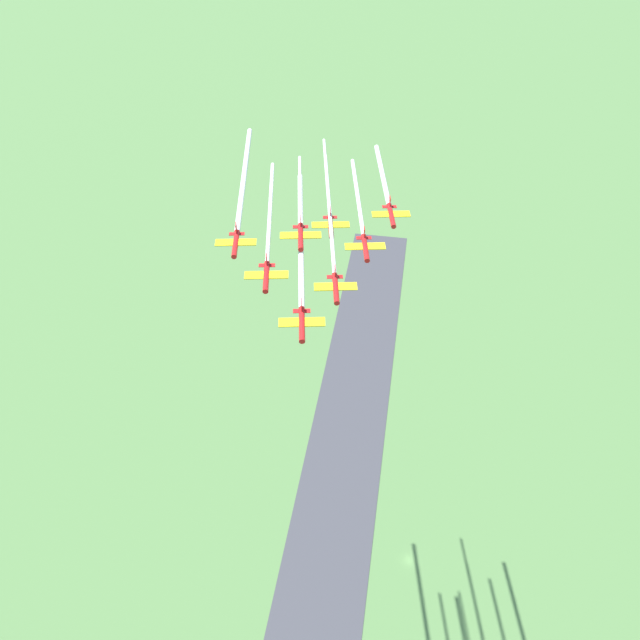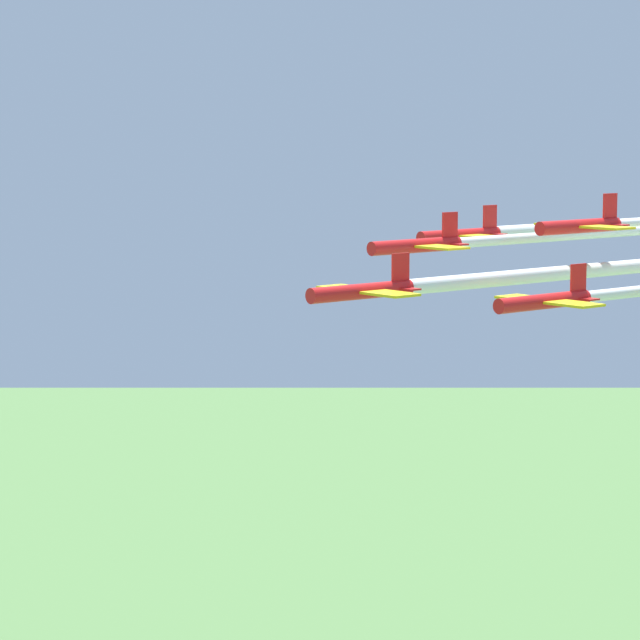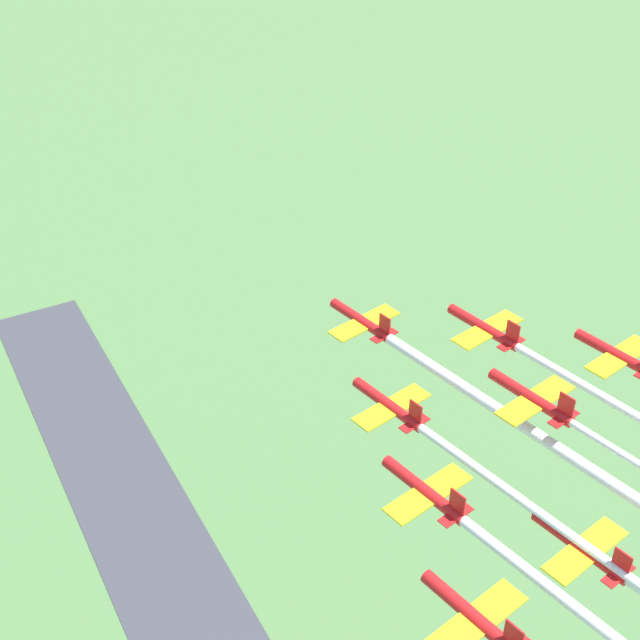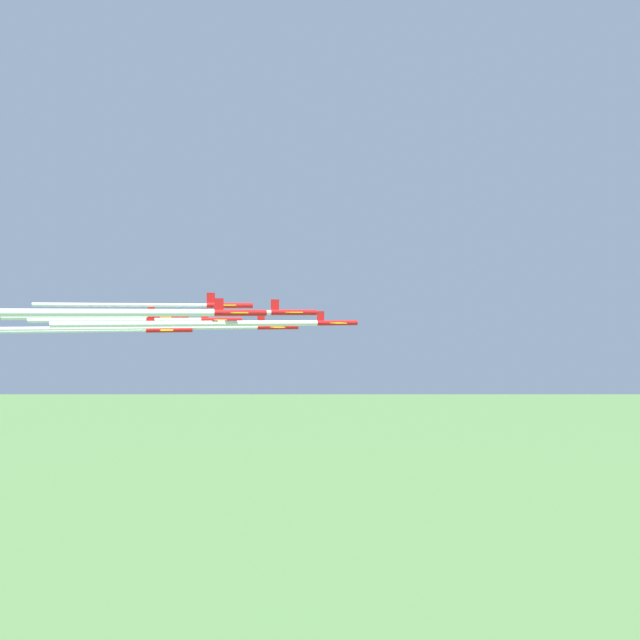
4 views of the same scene
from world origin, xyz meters
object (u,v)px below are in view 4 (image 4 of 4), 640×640
at_px(jet_1, 276,327).
at_px(jet_7, 168,330).
at_px(jet_2, 292,312).
at_px(jet_3, 220,320).
at_px(jet_0, 336,323).
at_px(jet_4, 228,305).
at_px(jet_5, 239,313).
at_px(jet_6, 167,317).

bearing_deg(jet_1, jet_7, -90.00).
relative_size(jet_1, jet_2, 1.00).
bearing_deg(jet_3, jet_7, -59.53).
height_order(jet_1, jet_2, jet_2).
height_order(jet_0, jet_2, jet_2).
bearing_deg(jet_4, jet_3, -180.00).
bearing_deg(jet_4, jet_5, -0.00).
height_order(jet_0, jet_4, jet_4).
bearing_deg(jet_5, jet_2, 120.47).
xyz_separation_m(jet_4, jet_6, (-16.22, -18.45, -2.57)).
xyz_separation_m(jet_2, jet_4, (-2.76, -13.78, 1.48)).
distance_m(jet_1, jet_3, 14.14).
bearing_deg(jet_7, jet_6, -180.00).
relative_size(jet_2, jet_6, 1.00).
distance_m(jet_0, jet_7, 37.05).
relative_size(jet_1, jet_4, 1.00).
height_order(jet_2, jet_5, jet_2).
bearing_deg(jet_2, jet_5, -59.53).
distance_m(jet_0, jet_4, 24.52).
relative_size(jet_1, jet_3, 1.00).
xyz_separation_m(jet_1, jet_6, (-5.52, -27.55, 2.28)).
bearing_deg(jet_2, jet_3, -150.46).
bearing_deg(jet_0, jet_5, -59.53).
xyz_separation_m(jet_4, jet_5, (13.46, 4.67, -1.58)).
bearing_deg(jet_0, jet_3, -120.47).
distance_m(jet_2, jet_7, 28.35).
bearing_deg(jet_2, jet_6, -139.64).
height_order(jet_0, jet_1, jet_0).
relative_size(jet_0, jet_4, 1.00).
bearing_deg(jet_5, jet_0, 120.47).
bearing_deg(jet_4, jet_6, -150.46).
bearing_deg(jet_5, jet_7, -150.46).
distance_m(jet_0, jet_1, 14.09).
bearing_deg(jet_3, jet_4, 0.00).
bearing_deg(jet_4, jet_1, 120.47).
height_order(jet_4, jet_6, jet_4).
height_order(jet_4, jet_5, jet_4).
relative_size(jet_0, jet_5, 1.00).
relative_size(jet_0, jet_7, 1.00).
xyz_separation_m(jet_0, jet_2, (10.70, -9.11, 2.35)).
xyz_separation_m(jet_2, jet_3, (-16.22, -18.45, -1.74)).
bearing_deg(jet_1, jet_5, -29.54).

